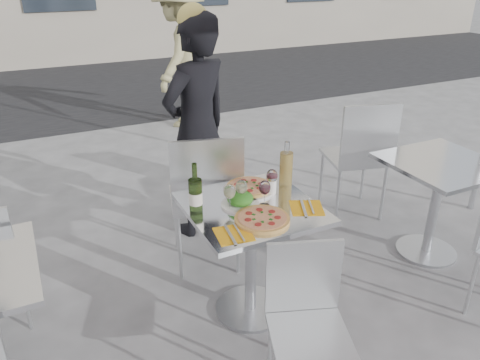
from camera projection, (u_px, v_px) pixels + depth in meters
name	position (u px, v px, depth m)	size (l,w,h in m)	color
ground	(250.00, 310.00, 2.98)	(80.00, 80.00, 0.00)	slate
street_asphalt	(85.00, 87.00, 8.28)	(24.00, 5.00, 0.00)	black
main_table	(251.00, 238.00, 2.75)	(0.72, 0.72, 0.75)	#B7BABF
side_table_right	(438.00, 189.00, 3.34)	(0.72, 0.72, 0.75)	#B7BABF
chair_far	(206.00, 192.00, 3.13)	(0.58, 0.59, 1.03)	silver
chair_near	(307.00, 312.00, 2.25)	(0.48, 0.49, 0.82)	silver
side_chair_rfar	(361.00, 151.00, 3.81)	(0.58, 0.59, 1.03)	silver
woman_diner	(197.00, 129.00, 3.55)	(0.62, 0.41, 1.71)	black
pedestrian_b	(180.00, 55.00, 6.01)	(1.19, 0.68, 1.84)	tan
pizza_near	(262.00, 219.00, 2.51)	(0.30, 0.30, 0.02)	tan
pizza_far	(249.00, 188.00, 2.84)	(0.31, 0.31, 0.03)	white
salad_plate	(240.00, 200.00, 2.65)	(0.22, 0.22, 0.09)	white
wine_bottle	(196.00, 194.00, 2.54)	(0.07, 0.08, 0.29)	#37541F
carafe	(286.00, 168.00, 2.85)	(0.08, 0.08, 0.29)	tan
sugar_shaker	(271.00, 185.00, 2.78)	(0.06, 0.06, 0.11)	white
wineglass_white_a	(230.00, 193.00, 2.57)	(0.07, 0.07, 0.16)	white
wineglass_white_b	(241.00, 188.00, 2.62)	(0.07, 0.07, 0.16)	white
wineglass_red_a	(265.00, 188.00, 2.62)	(0.07, 0.07, 0.16)	white
wineglass_red_b	(272.00, 177.00, 2.76)	(0.07, 0.07, 0.16)	white
napkin_left	(234.00, 234.00, 2.38)	(0.20, 0.20, 0.01)	#EFA514
napkin_right	(307.00, 208.00, 2.64)	(0.24, 0.24, 0.01)	#EFA514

